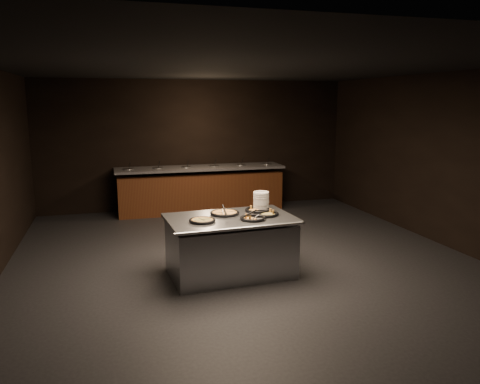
{
  "coord_description": "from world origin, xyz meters",
  "views": [
    {
      "loc": [
        -1.94,
        -6.52,
        2.4
      ],
      "look_at": [
        -0.01,
        0.3,
        1.04
      ],
      "focal_mm": 35.0,
      "sensor_mm": 36.0,
      "label": 1
    }
  ],
  "objects_px": {
    "serving_counter": "(230,247)",
    "pan_cheese_whole": "(225,213)",
    "plate_stack": "(261,201)",
    "pan_veggie_whole": "(202,220)"
  },
  "relations": [
    {
      "from": "pan_cheese_whole",
      "to": "plate_stack",
      "type": "bearing_deg",
      "value": 13.48
    },
    {
      "from": "serving_counter",
      "to": "pan_cheese_whole",
      "type": "distance_m",
      "value": 0.49
    },
    {
      "from": "serving_counter",
      "to": "pan_cheese_whole",
      "type": "bearing_deg",
      "value": 97.64
    },
    {
      "from": "pan_cheese_whole",
      "to": "serving_counter",
      "type": "bearing_deg",
      "value": -78.94
    },
    {
      "from": "serving_counter",
      "to": "pan_veggie_whole",
      "type": "height_order",
      "value": "pan_veggie_whole"
    },
    {
      "from": "pan_veggie_whole",
      "to": "pan_cheese_whole",
      "type": "relative_size",
      "value": 0.85
    },
    {
      "from": "plate_stack",
      "to": "pan_veggie_whole",
      "type": "bearing_deg",
      "value": -154.11
    },
    {
      "from": "pan_veggie_whole",
      "to": "plate_stack",
      "type": "bearing_deg",
      "value": 25.89
    },
    {
      "from": "pan_veggie_whole",
      "to": "serving_counter",
      "type": "bearing_deg",
      "value": 19.38
    },
    {
      "from": "plate_stack",
      "to": "pan_veggie_whole",
      "type": "xyz_separation_m",
      "value": [
        -0.98,
        -0.48,
        -0.11
      ]
    }
  ]
}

